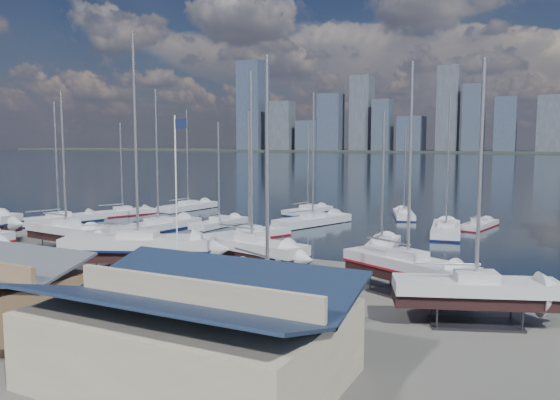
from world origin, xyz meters
The scene contains 26 objects.
ground centered at (0.00, -10.00, 0.00)m, with size 1400.00×1400.00×0.00m, color #605E59.
water centered at (0.00, 300.00, -0.15)m, with size 1400.00×600.00×0.40m, color #182238.
far_shore centered at (0.00, 560.00, 1.10)m, with size 1400.00×80.00×2.20m, color #2D332D.
skyline centered at (-7.83, 553.76, 39.09)m, with size 639.14×43.80×107.69m.
shed_blue centered at (16.00, -26.00, 2.42)m, with size 13.65×9.45×4.71m.
sailboat_cradle_2 centered at (-11.73, -8.02, 2.05)m, with size 9.69×3.68×15.48m.
sailboat_cradle_3 centered at (0.61, -11.90, 2.23)m, with size 12.34×7.85×19.13m.
sailboat_cradle_4 centered at (8.61, -7.62, 2.08)m, with size 10.26×5.07×16.12m.
sailboat_cradle_5 centered at (14.74, -16.50, 2.05)m, with size 9.90×6.73×15.70m.
sailboat_cradle_6 centered at (21.40, -8.56, 2.07)m, with size 10.07×6.79×15.93m.
sailboat_cradle_7 centered at (26.34, -12.63, 2.04)m, with size 9.65×5.70×15.28m.
sailboat_moored_0 centered at (-27.70, 5.07, 0.31)m, with size 6.59×11.50×16.59m.
sailboat_moored_1 centered at (-25.67, 14.75, 0.31)m, with size 6.12×9.66×14.04m.
sailboat_moored_2 centered at (-21.13, 24.45, 0.32)m, with size 4.29×11.11×16.35m.
sailboat_moored_3 centered at (-12.26, 6.33, 0.31)m, with size 4.90×12.14×17.63m.
sailboat_moored_4 centered at (-7.43, 12.29, 0.32)m, with size 3.28×9.29×13.76m.
sailboat_moored_5 centered at (-2.57, 29.04, 0.31)m, with size 4.94×9.65×13.89m.
sailboat_moored_6 centered at (0.24, 6.55, 0.31)m, with size 6.65×10.03×14.64m.
sailboat_moored_7 centered at (2.59, 18.90, 0.32)m, with size 7.02×12.12×17.66m.
sailboat_moored_8 centered at (11.42, 30.86, 0.31)m, with size 5.31×9.48×13.67m.
sailboat_moored_9 centered at (15.30, 6.37, 0.32)m, with size 3.83×9.64×14.16m.
sailboat_moored_10 centered at (19.25, 19.12, 0.31)m, with size 4.76×11.49×16.67m.
sailboat_moored_11 centered at (22.11, 25.66, 0.31)m, with size 4.04×8.57×12.36m.
car_c centered at (6.01, -19.83, 0.71)m, with size 2.34×5.08×1.41m, color gray.
car_d centered at (11.87, -20.05, 0.70)m, with size 1.95×4.79×1.39m, color gray.
flagpole centered at (4.60, -11.97, 7.31)m, with size 1.11×0.12×12.62m.
Camera 1 is at (30.02, -45.25, 10.57)m, focal length 35.00 mm.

